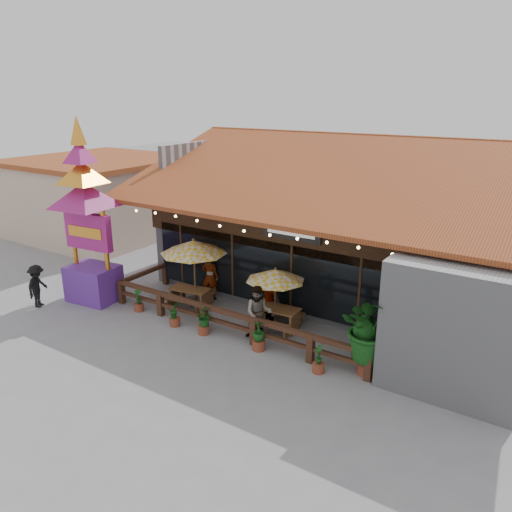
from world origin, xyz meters
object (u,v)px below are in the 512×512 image
Objects in this scene: umbrella_right at (275,275)px; picnic_table_right at (276,314)px; thai_sign_tower at (85,200)px; tropical_plant at (371,330)px; picnic_table_left at (190,294)px; umbrella_left at (194,247)px; pedestrian at (37,286)px.

picnic_table_right is (0.10, -0.11, -1.34)m from umbrella_right.
umbrella_right is 0.29× the size of thai_sign_tower.
tropical_plant is at bearing 3.63° from thai_sign_tower.
thai_sign_tower reaches higher than picnic_table_left.
picnic_table_right is 0.23× the size of thai_sign_tower.
thai_sign_tower is 3.07× the size of tropical_plant.
picnic_table_right is at bearing 13.57° from thai_sign_tower.
umbrella_right is 3.81m from picnic_table_left.
picnic_table_left is 0.23× the size of thai_sign_tower.
thai_sign_tower reaches higher than picnic_table_right.
tropical_plant is (3.80, -1.14, -0.48)m from umbrella_right.
picnic_table_right is 3.94m from tropical_plant.
umbrella_right is (3.40, 0.11, -0.43)m from umbrella_left.
thai_sign_tower reaches higher than tropical_plant.
tropical_plant reaches higher than pedestrian.
picnic_table_left is 3.64m from picnic_table_right.
picnic_table_right reaches higher than picnic_table_left.
thai_sign_tower reaches higher than umbrella_right.
picnic_table_left is 5.65m from pedestrian.
tropical_plant is at bearing -104.27° from pedestrian.
pedestrian is at bearing -158.62° from picnic_table_right.
umbrella_right is 1.28× the size of picnic_table_left.
picnic_table_right is at bearing 2.74° from picnic_table_left.
tropical_plant is (10.81, 0.69, -2.54)m from thai_sign_tower.
picnic_table_left is at bearing -81.51° from pedestrian.
umbrella_right reaches higher than picnic_table_left.
thai_sign_tower is (-7.01, -1.82, 2.06)m from umbrella_right.
pedestrian is (-12.06, -2.24, -0.57)m from tropical_plant.
umbrella_left is 0.39× the size of thai_sign_tower.
picnic_table_left is at bearing -129.27° from umbrella_left.
pedestrian is at bearing -157.75° from umbrella_right.
pedestrian is (-4.72, -3.10, 0.33)m from picnic_table_left.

